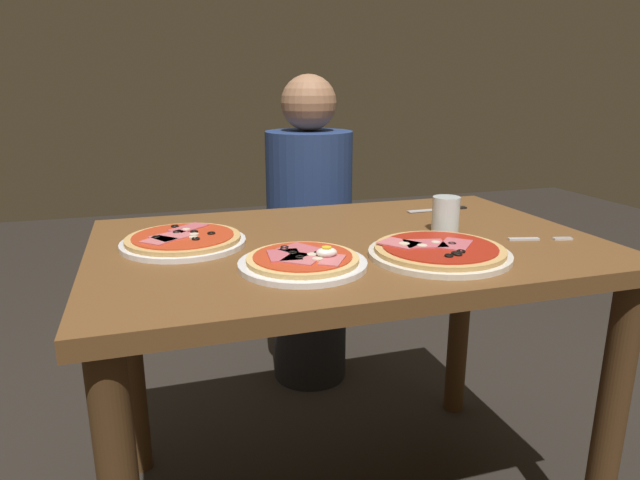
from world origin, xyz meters
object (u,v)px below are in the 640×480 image
(pizza_across_left, at_px, (439,251))
(water_glass_near, at_px, (446,217))
(pizza_foreground, at_px, (303,261))
(knife, at_px, (441,209))
(dining_table, at_px, (347,288))
(fork, at_px, (535,239))
(pizza_across_right, at_px, (183,240))
(diner_person, at_px, (309,242))

(pizza_across_left, bearing_deg, water_glass_near, 56.90)
(pizza_foreground, height_order, knife, pizza_foreground)
(dining_table, height_order, fork, fork)
(pizza_across_right, bearing_deg, diner_person, 52.92)
(pizza_across_left, xyz_separation_m, diner_person, (-0.03, 0.92, -0.23))
(pizza_across_left, xyz_separation_m, fork, (0.29, 0.05, -0.01))
(pizza_across_right, distance_m, knife, 0.79)
(pizza_across_right, xyz_separation_m, fork, (0.83, -0.21, -0.01))
(dining_table, distance_m, fork, 0.48)
(dining_table, distance_m, water_glass_near, 0.32)
(pizza_across_right, distance_m, diner_person, 0.86)
(fork, bearing_deg, pizza_across_left, -169.73)
(pizza_across_left, height_order, water_glass_near, water_glass_near)
(fork, height_order, knife, knife)
(dining_table, relative_size, diner_person, 1.03)
(fork, xyz_separation_m, diner_person, (-0.32, 0.87, -0.22))
(diner_person, bearing_deg, pizza_across_left, 91.89)
(water_glass_near, relative_size, diner_person, 0.08)
(pizza_across_left, distance_m, knife, 0.48)
(pizza_foreground, height_order, pizza_across_left, pizza_foreground)
(pizza_across_left, bearing_deg, dining_table, 127.22)
(dining_table, xyz_separation_m, fork, (0.44, -0.14, 0.13))
(dining_table, bearing_deg, pizza_across_right, 170.00)
(dining_table, bearing_deg, water_glass_near, -0.59)
(pizza_across_left, xyz_separation_m, knife, (0.24, 0.42, -0.01))
(pizza_foreground, bearing_deg, knife, 36.10)
(water_glass_near, bearing_deg, pizza_across_left, -123.10)
(pizza_across_left, distance_m, water_glass_near, 0.23)
(pizza_foreground, height_order, diner_person, diner_person)
(pizza_across_right, height_order, knife, pizza_across_right)
(dining_table, xyz_separation_m, pizza_foreground, (-0.16, -0.17, 0.14))
(pizza_foreground, xyz_separation_m, knife, (0.55, 0.40, -0.01))
(water_glass_near, height_order, fork, water_glass_near)
(pizza_across_left, distance_m, pizza_across_right, 0.59)
(pizza_across_right, xyz_separation_m, diner_person, (0.50, 0.66, -0.23))
(pizza_foreground, xyz_separation_m, pizza_across_right, (-0.23, 0.24, -0.00))
(fork, xyz_separation_m, knife, (-0.05, 0.37, 0.00))
(pizza_foreground, relative_size, fork, 1.73)
(dining_table, relative_size, water_glass_near, 13.32)
(pizza_across_right, xyz_separation_m, water_glass_near, (0.66, -0.07, 0.03))
(pizza_foreground, distance_m, water_glass_near, 0.46)
(pizza_across_right, relative_size, fork, 1.87)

